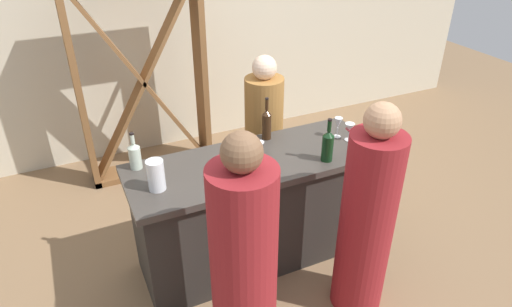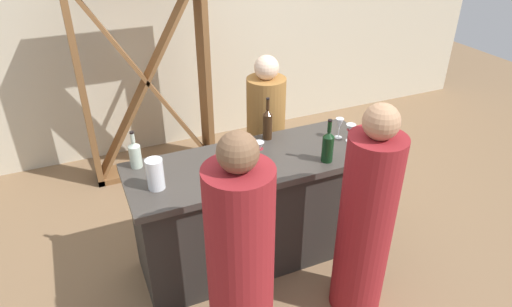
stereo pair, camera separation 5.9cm
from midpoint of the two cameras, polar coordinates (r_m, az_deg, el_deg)
The scene contains 15 objects.
ground_plane at distance 3.78m, azimuth -0.46°, elevation -12.64°, with size 12.00×12.00×0.00m, color #846647.
back_wall at distance 5.00m, azimuth -11.41°, elevation 16.12°, with size 8.00×0.10×2.80m, color beige.
bar_counter at distance 3.49m, azimuth -0.49°, elevation -7.11°, with size 1.86×0.68×0.91m.
wine_rack at distance 4.52m, azimuth -14.49°, elevation 8.80°, with size 1.24×0.28×1.98m.
wine_bottle_leftmost_clear_pale at distance 3.20m, azimuth -15.57°, elevation -0.18°, with size 0.08×0.08×0.27m.
wine_bottle_second_left_amber_brown at distance 3.45m, azimuth 0.85°, elevation 3.83°, with size 0.07×0.07×0.34m.
wine_bottle_center_dark_green at distance 3.20m, azimuth 8.52°, elevation 1.08°, with size 0.08×0.08×0.33m.
wine_glass_near_left at distance 2.98m, azimuth -1.92°, elevation -1.21°, with size 0.08×0.08×0.16m.
wine_glass_near_center at distance 3.51m, azimuth 11.25°, elevation 3.07°, with size 0.07×0.07×0.14m.
wine_glass_near_right at distance 3.18m, azimuth -0.15°, elevation 0.75°, with size 0.07×0.07×0.14m.
wine_glass_far_left at distance 3.53m, azimuth 9.87°, elevation 3.77°, with size 0.06×0.06×0.16m.
water_pitcher at distance 2.94m, azimuth -13.08°, elevation -2.69°, with size 0.11×0.11×0.21m.
person_left_guest at distance 2.64m, azimuth -2.21°, elevation -14.11°, with size 0.41×0.41×1.59m.
person_center_guest at distance 3.04m, azimuth 13.25°, elevation -8.35°, with size 0.41×0.41×1.56m.
person_right_guest at distance 4.07m, azimuth 0.57°, elevation 2.05°, with size 0.44×0.44×1.41m.
Camera 1 is at (-1.16, -2.52, 2.57)m, focal length 31.69 mm.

